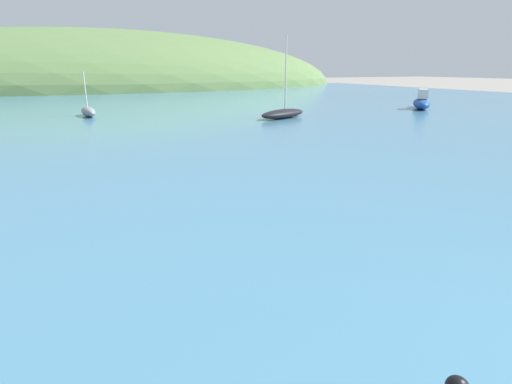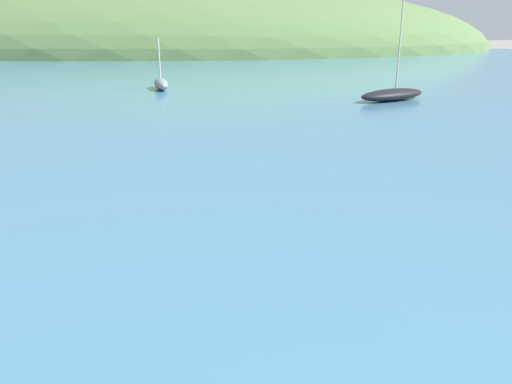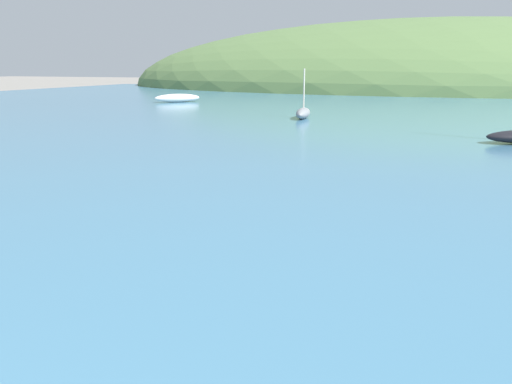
{
  "view_description": "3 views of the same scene",
  "coord_description": "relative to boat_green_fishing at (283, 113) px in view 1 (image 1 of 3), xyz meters",
  "views": [
    {
      "loc": [
        -4.31,
        0.44,
        2.69
      ],
      "look_at": [
        -1.67,
        6.19,
        0.72
      ],
      "focal_mm": 28.0,
      "sensor_mm": 36.0,
      "label": 1
    },
    {
      "loc": [
        -2.6,
        0.02,
        3.06
      ],
      "look_at": [
        -1.69,
        5.89,
        1.07
      ],
      "focal_mm": 35.0,
      "sensor_mm": 36.0,
      "label": 2
    },
    {
      "loc": [
        3.23,
        0.72,
        2.65
      ],
      "look_at": [
        0.91,
        6.85,
        0.98
      ],
      "focal_mm": 35.0,
      "sensor_mm": 36.0,
      "label": 3
    }
  ],
  "objects": [
    {
      "name": "water",
      "position": [
        -6.11,
        12.39,
        -0.31
      ],
      "size": [
        80.0,
        60.0,
        0.1
      ],
      "primitive_type": "cube",
      "color": "teal",
      "rests_on": "ground"
    },
    {
      "name": "far_hillside",
      "position": [
        -6.11,
        45.71,
        -0.36
      ],
      "size": [
        75.45,
        41.5,
        15.92
      ],
      "color": "#567542",
      "rests_on": "ground"
    },
    {
      "name": "boat_green_fishing",
      "position": [
        0.0,
        0.0,
        0.0
      ],
      "size": [
        3.52,
        2.35,
        4.19
      ],
      "color": "black",
      "rests_on": "water"
    },
    {
      "name": "boat_red_dinghy",
      "position": [
        -9.5,
        5.18,
        0.02
      ],
      "size": [
        0.92,
        2.42,
        2.4
      ],
      "color": "gray",
      "rests_on": "water"
    },
    {
      "name": "boat_twin_mast",
      "position": [
        10.73,
        0.66,
        0.16
      ],
      "size": [
        3.05,
        3.35,
        1.28
      ],
      "color": "#1E4793",
      "rests_on": "water"
    }
  ]
}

